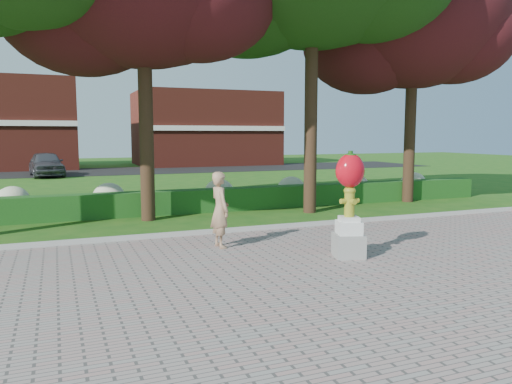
{
  "coord_description": "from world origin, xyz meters",
  "views": [
    {
      "loc": [
        -4.67,
        -9.75,
        2.71
      ],
      "look_at": [
        -0.33,
        1.0,
        1.37
      ],
      "focal_mm": 35.0,
      "sensor_mm": 36.0,
      "label": 1
    }
  ],
  "objects": [
    {
      "name": "ground",
      "position": [
        0.0,
        0.0,
        0.0
      ],
      "size": [
        100.0,
        100.0,
        0.0
      ],
      "primitive_type": "plane",
      "color": "#1D5314",
      "rests_on": "ground"
    },
    {
      "name": "walkway",
      "position": [
        0.0,
        -4.0,
        0.02
      ],
      "size": [
        40.0,
        14.0,
        0.04
      ],
      "primitive_type": "cube",
      "color": "gray",
      "rests_on": "ground"
    },
    {
      "name": "curb",
      "position": [
        0.0,
        3.0,
        0.07
      ],
      "size": [
        40.0,
        0.18,
        0.15
      ],
      "primitive_type": "cube",
      "color": "#ADADA5",
      "rests_on": "ground"
    },
    {
      "name": "lawn_hedge",
      "position": [
        0.0,
        7.0,
        0.4
      ],
      "size": [
        24.0,
        0.7,
        0.8
      ],
      "primitive_type": "cube",
      "color": "#124015",
      "rests_on": "ground"
    },
    {
      "name": "hydrangea_row",
      "position": [
        0.57,
        8.0,
        0.55
      ],
      "size": [
        20.1,
        1.1,
        0.99
      ],
      "color": "#ADB78C",
      "rests_on": "ground"
    },
    {
      "name": "street",
      "position": [
        0.0,
        28.0,
        0.01
      ],
      "size": [
        50.0,
        8.0,
        0.02
      ],
      "primitive_type": "cube",
      "color": "black",
      "rests_on": "ground"
    },
    {
      "name": "building_right",
      "position": [
        8.0,
        34.0,
        3.2
      ],
      "size": [
        12.0,
        8.0,
        6.4
      ],
      "primitive_type": "cube",
      "color": "maroon",
      "rests_on": "ground"
    },
    {
      "name": "tree_far_right",
      "position": [
        8.4,
        6.58,
        6.97
      ],
      "size": [
        7.88,
        6.72,
        10.21
      ],
      "color": "black",
      "rests_on": "ground"
    },
    {
      "name": "hydrant_sculpture",
      "position": [
        1.21,
        -0.58,
        1.27
      ],
      "size": [
        0.79,
        0.79,
        2.32
      ],
      "rotation": [
        0.0,
        0.0,
        -0.31
      ],
      "color": "gray",
      "rests_on": "walkway"
    },
    {
      "name": "woman",
      "position": [
        -1.1,
        1.37,
        0.94
      ],
      "size": [
        0.49,
        0.69,
        1.8
      ],
      "primitive_type": "imported",
      "rotation": [
        0.0,
        0.0,
        1.66
      ],
      "color": "tan",
      "rests_on": "walkway"
    },
    {
      "name": "parked_car",
      "position": [
        -5.21,
        25.0,
        0.82
      ],
      "size": [
        2.41,
        4.88,
        1.6
      ],
      "primitive_type": "imported",
      "rotation": [
        0.0,
        0.0,
        0.11
      ],
      "color": "#43444B",
      "rests_on": "street"
    }
  ]
}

